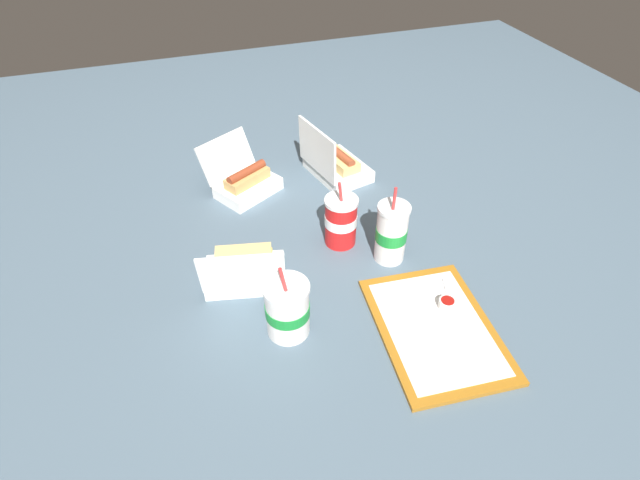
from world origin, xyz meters
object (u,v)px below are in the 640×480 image
clamshell_sandwich_center (245,270)px  soda_cup_right (391,233)px  plastic_fork (449,295)px  clamshell_hotdog_right (245,181)px  soda_cup_front (341,221)px  ketchup_cup (447,304)px  clamshell_hotdog_back (335,164)px  soda_cup_back (287,309)px  food_tray (436,329)px

clamshell_sandwich_center → soda_cup_right: soda_cup_right is taller
plastic_fork → clamshell_hotdog_right: (-0.61, -0.38, 0.02)m
clamshell_hotdog_right → soda_cup_front: (0.32, 0.20, 0.03)m
ketchup_cup → soda_cup_right: size_ratio=0.17×
clamshell_hotdog_back → soda_cup_back: soda_cup_back is taller
plastic_fork → soda_cup_front: soda_cup_front is taller
plastic_fork → soda_cup_right: soda_cup_right is taller
clamshell_hotdog_back → soda_cup_right: (0.43, -0.00, 0.04)m
soda_cup_front → soda_cup_right: (0.10, 0.10, 0.01)m
clamshell_sandwich_center → soda_cup_back: bearing=18.5°
clamshell_sandwich_center → plastic_fork: bearing=65.0°
plastic_fork → clamshell_hotdog_back: bearing=-154.3°
clamshell_hotdog_back → food_tray: bearing=-0.3°
clamshell_sandwich_center → soda_cup_front: bearing=105.1°
soda_cup_back → soda_cup_right: 0.36m
clamshell_sandwich_center → clamshell_hotdog_right: clamshell_sandwich_center is taller
food_tray → clamshell_hotdog_right: clamshell_hotdog_right is taller
soda_cup_back → soda_cup_front: same height
clamshell_hotdog_right → soda_cup_right: 0.52m
food_tray → plastic_fork: size_ratio=3.56×
food_tray → plastic_fork: 0.11m
clamshell_sandwich_center → soda_cup_right: 0.39m
food_tray → ketchup_cup: ketchup_cup is taller
clamshell_hotdog_back → clamshell_hotdog_right: (0.00, -0.30, -0.00)m
food_tray → soda_cup_front: bearing=-164.9°
soda_cup_front → plastic_fork: bearing=31.2°
plastic_fork → clamshell_hotdog_back: (-0.62, -0.07, 0.03)m
plastic_fork → soda_cup_back: bearing=-75.9°
ketchup_cup → clamshell_hotdog_right: (-0.64, -0.35, 0.01)m
ketchup_cup → plastic_fork: ketchup_cup is taller
ketchup_cup → soda_cup_back: 0.38m
soda_cup_right → soda_cup_front: bearing=-135.4°
food_tray → soda_cup_front: 0.39m
ketchup_cup → clamshell_sandwich_center: 0.50m
ketchup_cup → soda_cup_right: 0.23m
food_tray → clamshell_hotdog_right: 0.75m
plastic_fork → soda_cup_back: (-0.03, -0.40, 0.06)m
clamshell_sandwich_center → clamshell_hotdog_back: bearing=136.1°
plastic_fork → soda_cup_front: bearing=-129.9°
food_tray → soda_cup_right: soda_cup_right is taller
soda_cup_front → soda_cup_right: size_ratio=0.89×
food_tray → clamshell_sandwich_center: (-0.29, -0.38, 0.04)m
clamshell_sandwich_center → clamshell_hotdog_right: 0.41m
clamshell_hotdog_right → soda_cup_right: size_ratio=1.10×
clamshell_hotdog_back → soda_cup_right: soda_cup_right is taller
clamshell_hotdog_right → soda_cup_right: soda_cup_right is taller
plastic_fork → soda_cup_front: (-0.29, -0.18, 0.06)m
clamshell_hotdog_right → soda_cup_front: bearing=31.7°
ketchup_cup → clamshell_hotdog_back: clamshell_hotdog_back is taller
soda_cup_right → plastic_fork: bearing=21.7°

